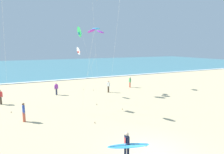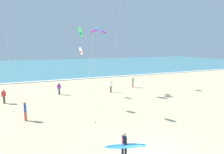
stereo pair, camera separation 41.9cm
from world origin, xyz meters
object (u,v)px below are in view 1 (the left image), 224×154
(bystander_green_top, at_px, (130,82))
(kite_arc_cobalt_near, at_px, (96,31))
(bystander_purple_top, at_px, (56,89))
(bystander_white_top, at_px, (108,86))
(surfer_lead, at_px, (128,145))
(bystander_red_top, at_px, (0,97))
(kite_delta_emerald_outer, at_px, (80,32))
(bystander_blue_top, at_px, (24,112))
(kite_delta_ivory_high, at_px, (79,51))

(bystander_green_top, bearing_deg, kite_arc_cobalt_near, -171.61)
(bystander_purple_top, relative_size, bystander_white_top, 1.00)
(bystander_green_top, bearing_deg, bystander_purple_top, -179.41)
(surfer_lead, distance_m, bystander_red_top, 16.74)
(bystander_green_top, relative_size, bystander_red_top, 1.00)
(kite_delta_emerald_outer, height_order, bystander_blue_top, kite_delta_emerald_outer)
(kite_delta_ivory_high, distance_m, bystander_red_top, 10.00)
(bystander_blue_top, distance_m, bystander_red_top, 6.78)
(kite_delta_emerald_outer, height_order, bystander_red_top, kite_delta_emerald_outer)
(kite_delta_emerald_outer, relative_size, bystander_blue_top, 4.97)
(bystander_purple_top, bearing_deg, bystander_white_top, -12.86)
(bystander_green_top, bearing_deg, kite_delta_ivory_high, -169.60)
(kite_arc_cobalt_near, height_order, bystander_blue_top, kite_arc_cobalt_near)
(kite_delta_ivory_high, bearing_deg, bystander_red_top, -177.85)
(kite_arc_cobalt_near, bearing_deg, kite_delta_emerald_outer, -120.45)
(kite_arc_cobalt_near, xyz_separation_m, bystander_blue_top, (-9.21, -7.45, -7.36))
(bystander_purple_top, distance_m, bystander_red_top, 6.36)
(surfer_lead, height_order, bystander_red_top, surfer_lead)
(surfer_lead, height_order, kite_arc_cobalt_near, kite_arc_cobalt_near)
(kite_arc_cobalt_near, distance_m, kite_delta_emerald_outer, 8.38)
(bystander_blue_top, distance_m, bystander_white_top, 12.52)
(kite_delta_emerald_outer, height_order, bystander_white_top, kite_delta_emerald_outer)
(kite_arc_cobalt_near, xyz_separation_m, kite_delta_ivory_high, (-2.53, -0.67, -2.60))
(bystander_blue_top, bearing_deg, kite_delta_emerald_outer, 2.94)
(kite_delta_ivory_high, bearing_deg, bystander_purple_top, 152.42)
(kite_delta_emerald_outer, distance_m, bystander_red_top, 11.48)
(kite_delta_ivory_high, distance_m, bystander_purple_top, 5.63)
(kite_delta_ivory_high, height_order, bystander_red_top, kite_delta_ivory_high)
(kite_arc_cobalt_near, xyz_separation_m, kite_delta_emerald_outer, (-4.23, -7.19, -0.79))
(surfer_lead, height_order, bystander_green_top, surfer_lead)
(bystander_blue_top, height_order, bystander_white_top, same)
(kite_delta_emerald_outer, xyz_separation_m, bystander_green_top, (9.92, 8.03, -6.56))
(bystander_green_top, bearing_deg, bystander_red_top, -173.83)
(surfer_lead, bearing_deg, bystander_red_top, 114.27)
(bystander_white_top, bearing_deg, surfer_lead, -110.66)
(surfer_lead, distance_m, bystander_purple_top, 17.00)
(bystander_blue_top, distance_m, bystander_green_top, 17.05)
(kite_arc_cobalt_near, bearing_deg, bystander_white_top, -29.29)
(kite_delta_ivory_high, xyz_separation_m, bystander_white_top, (3.92, -0.11, -4.75))
(bystander_purple_top, xyz_separation_m, bystander_red_top, (-6.12, -1.73, 0.00))
(bystander_red_top, bearing_deg, kite_delta_emerald_outer, -41.09)
(kite_arc_cobalt_near, bearing_deg, bystander_green_top, 8.39)
(kite_delta_ivory_high, xyz_separation_m, bystander_red_top, (-8.79, -0.33, -4.75))
(kite_arc_cobalt_near, xyz_separation_m, bystander_green_top, (5.69, 0.84, -7.36))
(bystander_green_top, xyz_separation_m, bystander_red_top, (-17.01, -1.84, 0.00))
(bystander_red_top, bearing_deg, kite_arc_cobalt_near, 5.04)
(kite_delta_emerald_outer, height_order, bystander_purple_top, kite_delta_emerald_outer)
(bystander_red_top, bearing_deg, bystander_green_top, 6.17)
(bystander_purple_top, bearing_deg, bystander_blue_top, -116.11)
(bystander_white_top, relative_size, bystander_red_top, 1.00)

